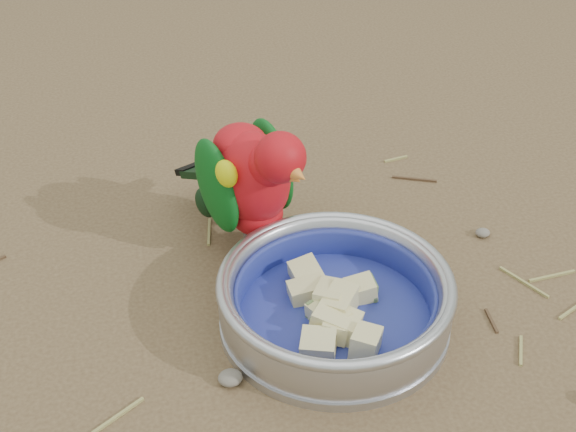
{
  "coord_description": "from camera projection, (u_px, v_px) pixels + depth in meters",
  "views": [
    {
      "loc": [
        -0.17,
        -0.51,
        0.58
      ],
      "look_at": [
        -0.02,
        0.18,
        0.08
      ],
      "focal_mm": 50.0,
      "sensor_mm": 36.0,
      "label": 1
    }
  ],
  "objects": [
    {
      "name": "ground",
      "position": [
        349.0,
        383.0,
        0.77
      ],
      "size": [
        60.0,
        60.0,
        0.0
      ],
      "primitive_type": "plane",
      "color": "brown"
    },
    {
      "name": "lory_parrot",
      "position": [
        252.0,
        189.0,
        0.89
      ],
      "size": [
        0.18,
        0.24,
        0.17
      ],
      "primitive_type": null,
      "rotation": [
        0.0,
        0.0,
        -2.69
      ],
      "color": "#B20D14",
      "rests_on": "ground"
    },
    {
      "name": "ground_debris",
      "position": [
        345.0,
        342.0,
        0.81
      ],
      "size": [
        0.9,
        0.8,
        0.01
      ],
      "primitive_type": null,
      "color": "#948D4F",
      "rests_on": "ground"
    },
    {
      "name": "food_bowl",
      "position": [
        334.0,
        318.0,
        0.84
      ],
      "size": [
        0.24,
        0.24,
        0.02
      ],
      "primitive_type": "cylinder",
      "color": "#B2B2BA",
      "rests_on": "ground"
    },
    {
      "name": "fruit_wedges",
      "position": [
        335.0,
        302.0,
        0.82
      ],
      "size": [
        0.14,
        0.14,
        0.03
      ],
      "primitive_type": null,
      "color": "beige",
      "rests_on": "food_bowl"
    },
    {
      "name": "bowl_wall",
      "position": [
        335.0,
        297.0,
        0.82
      ],
      "size": [
        0.24,
        0.24,
        0.04
      ],
      "primitive_type": null,
      "color": "#B2B2BA",
      "rests_on": "food_bowl"
    }
  ]
}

